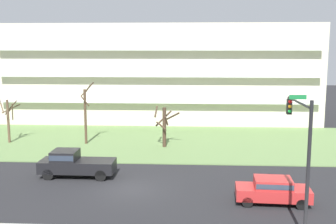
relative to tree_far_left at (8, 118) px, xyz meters
The scene contains 9 objects.
ground 19.04m from the tree_far_left, 42.40° to the right, with size 160.00×160.00×0.00m, color #232326.
grass_lawn_strip 14.21m from the tree_far_left, ahead, with size 80.00×16.00×0.08m, color #66844C.
apartment_building 21.32m from the tree_far_left, 48.49° to the left, with size 39.10×13.89×12.20m.
tree_far_left is the anchor object (origin of this frame).
tree_left 7.73m from the tree_far_left, ahead, with size 1.37×1.33×6.05m.
tree_center 15.43m from the tree_far_left, ahead, with size 2.36×2.24×3.89m.
pickup_black_center_left 13.99m from the tree_far_left, 47.32° to the right, with size 5.42×2.04×1.95m.
sedan_red_center_right 27.22m from the tree_far_left, 32.82° to the right, with size 4.50×2.06×1.57m.
traffic_signal_mast 29.59m from the tree_far_left, 37.22° to the right, with size 0.90×4.68×6.87m.
Camera 1 is at (3.90, -25.87, 9.26)m, focal length 43.71 mm.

